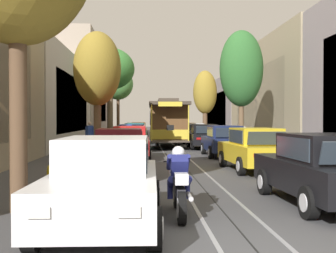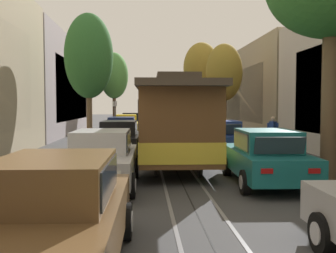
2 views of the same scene
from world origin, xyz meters
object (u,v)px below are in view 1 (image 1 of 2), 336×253
street_tree_kerb_right_mid (205,93)px  parked_car_blue_fourth_left (131,137)px  parked_car_black_near_right (323,169)px  pedestrian_on_left_pavement (242,132)px  parked_car_red_mid_left (130,142)px  parked_car_silver_sixth_left (135,131)px  parked_car_black_fourth_right (204,136)px  street_tree_kerb_left_mid (110,70)px  cable_car_trolley (167,123)px  parked_car_maroon_second_left (119,152)px  street_tree_kerb_left_second (97,70)px  pedestrian_on_right_pavement (90,134)px  parked_car_brown_far_left (139,129)px  fire_hydrant (51,181)px  street_tree_kerb_left_fourth (118,84)px  parked_car_yellow_second_right (255,149)px  parked_car_yellow_far_right (179,129)px  street_tree_kerb_right_second (241,69)px  parked_car_white_near_left (105,182)px  parked_car_navy_mid_right (224,141)px  parked_car_teal_fifth_left (135,133)px  motorcycle_with_rider (179,183)px  parked_car_brown_sixth_right (187,131)px

street_tree_kerb_right_mid → parked_car_blue_fourth_left: bearing=-115.8°
parked_car_black_near_right → pedestrian_on_left_pavement: (3.81, 23.95, 0.09)m
parked_car_red_mid_left → parked_car_silver_sixth_left: size_ratio=1.00×
parked_car_black_fourth_right → street_tree_kerb_left_mid: bearing=136.5°
cable_car_trolley → parked_car_maroon_second_left: bearing=-99.0°
parked_car_silver_sixth_left → street_tree_kerb_left_second: street_tree_kerb_left_second is taller
parked_car_silver_sixth_left → pedestrian_on_right_pavement: size_ratio=2.51×
cable_car_trolley → parked_car_brown_far_left: bearing=97.8°
parked_car_red_mid_left → cable_car_trolley: cable_car_trolley is taller
parked_car_black_near_right → pedestrian_on_left_pavement: same height
street_tree_kerb_left_mid → fire_hydrant: street_tree_kerb_left_mid is taller
street_tree_kerb_left_fourth → parked_car_brown_far_left: bearing=42.3°
parked_car_yellow_second_right → parked_car_yellow_far_right: 30.68m
street_tree_kerb_right_second → pedestrian_on_left_pavement: (2.17, 8.99, -3.91)m
parked_car_white_near_left → cable_car_trolley: bearing=84.2°
parked_car_yellow_far_right → street_tree_kerb_right_second: street_tree_kerb_right_second is taller
parked_car_navy_mid_right → street_tree_kerb_left_fourth: bearing=106.3°
parked_car_maroon_second_left → cable_car_trolley: bearing=81.0°
parked_car_yellow_far_right → street_tree_kerb_left_mid: street_tree_kerb_left_mid is taller
parked_car_teal_fifth_left → parked_car_black_fourth_right: (4.63, -6.41, 0.00)m
parked_car_silver_sixth_left → pedestrian_on_right_pavement: 13.94m
parked_car_yellow_second_right → parked_car_yellow_far_right: same height
parked_car_yellow_second_right → motorcycle_with_rider: size_ratio=2.23×
parked_car_yellow_second_right → fire_hydrant: (-6.28, -5.24, -0.38)m
parked_car_maroon_second_left → parked_car_black_fourth_right: same height
street_tree_kerb_right_mid → motorcycle_with_rider: (-5.17, -32.36, -3.79)m
parked_car_silver_sixth_left → street_tree_kerb_left_fourth: 7.08m
parked_car_red_mid_left → parked_car_blue_fourth_left: (-0.14, 6.51, 0.00)m
parked_car_yellow_far_right → motorcycle_with_rider: bearing=-94.7°
parked_car_black_fourth_right → street_tree_kerb_left_second: (-6.12, -6.67, 3.48)m
parked_car_red_mid_left → pedestrian_on_right_pavement: pedestrian_on_right_pavement is taller
motorcycle_with_rider → parked_car_yellow_far_right: bearing=85.3°
street_tree_kerb_left_mid → parked_car_maroon_second_left: bearing=-84.4°
street_tree_kerb_left_fourth → parked_car_yellow_far_right: bearing=9.7°
parked_car_red_mid_left → parked_car_yellow_second_right: bearing=-45.8°
parked_car_silver_sixth_left → parked_car_blue_fourth_left: bearing=-89.9°
parked_car_red_mid_left → parked_car_maroon_second_left: bearing=-91.6°
parked_car_yellow_far_right → street_tree_kerb_right_second: (1.78, -21.97, 4.00)m
fire_hydrant → street_tree_kerb_right_second: bearing=60.8°
parked_car_teal_fifth_left → street_tree_kerb_left_mid: size_ratio=0.59×
street_tree_kerb_right_second → parked_car_white_near_left: bearing=-110.7°
parked_car_teal_fifth_left → parked_car_black_fourth_right: bearing=-54.2°
street_tree_kerb_left_fourth → pedestrian_on_left_pavement: street_tree_kerb_left_fourth is taller
parked_car_red_mid_left → parked_car_brown_far_left: same height
parked_car_black_fourth_right → cable_car_trolley: bearing=126.8°
street_tree_kerb_right_second → pedestrian_on_left_pavement: 10.04m
parked_car_black_near_right → cable_car_trolley: cable_car_trolley is taller
parked_car_navy_mid_right → parked_car_brown_sixth_right: 17.81m
parked_car_black_fourth_right → pedestrian_on_right_pavement: 7.30m
parked_car_maroon_second_left → parked_car_silver_sixth_left: same height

